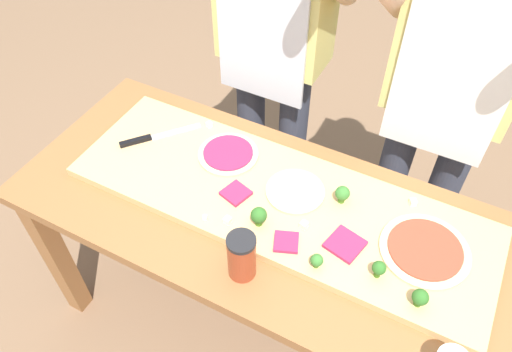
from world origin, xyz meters
TOP-DOWN VIEW (x-y plane):
  - ground_plane at (0.00, 0.00)m, footprint 8.00×8.00m
  - prep_table at (0.00, 0.00)m, footprint 1.62×0.70m
  - cutting_board at (0.02, 0.04)m, footprint 1.34×0.43m
  - chefs_knife at (-0.49, 0.07)m, footprint 0.20×0.23m
  - pizza_whole_tomato_red at (0.48, 0.06)m, footprint 0.26×0.26m
  - pizza_whole_beet_magenta at (-0.21, 0.13)m, footprint 0.20×0.20m
  - pizza_whole_white_garlic at (0.06, 0.09)m, footprint 0.19×0.19m
  - pizza_slice_far_right at (0.27, -0.03)m, footprint 0.11×0.11m
  - pizza_slice_center at (-0.10, -0.01)m, footprint 0.10×0.10m
  - pizza_slice_far_left at (0.12, -0.10)m, footprint 0.09×0.09m
  - broccoli_floret_back_left at (0.38, -0.08)m, footprint 0.04×0.04m
  - broccoli_floret_front_left at (0.20, 0.12)m, footprint 0.05×0.05m
  - broccoli_floret_front_right at (0.50, -0.12)m, footprint 0.04×0.04m
  - broccoli_floret_back_mid at (0.02, -0.08)m, footprint 0.05×0.05m
  - broccoli_floret_center_left at (0.22, -0.13)m, footprint 0.04×0.04m
  - cheese_crumble_a at (0.40, 0.21)m, footprint 0.03×0.03m
  - cheese_crumble_b at (0.14, -0.02)m, footprint 0.02×0.02m
  - cheese_crumble_c at (-0.13, -0.13)m, footprint 0.02×0.02m
  - cheese_crumble_d at (-0.34, 0.23)m, footprint 0.02×0.02m
  - cheese_crumble_e at (-0.07, -0.11)m, footprint 0.02×0.02m
  - sauce_jar at (0.04, -0.23)m, footprint 0.08×0.08m
  - cook_left at (-0.26, 0.57)m, footprint 0.54×0.39m
  - cook_right at (0.38, 0.57)m, footprint 0.54×0.39m

SIDE VIEW (x-z plane):
  - ground_plane at x=0.00m, z-range 0.00..0.00m
  - prep_table at x=0.00m, z-range 0.27..1.04m
  - cutting_board at x=0.02m, z-range 0.77..0.79m
  - pizza_slice_far_right at x=0.27m, z-range 0.79..0.81m
  - pizza_slice_center at x=-0.10m, z-range 0.79..0.81m
  - pizza_slice_far_left at x=0.12m, z-range 0.79..0.81m
  - chefs_knife at x=-0.49m, z-range 0.79..0.81m
  - cheese_crumble_c at x=-0.13m, z-range 0.79..0.81m
  - pizza_whole_beet_magenta at x=-0.21m, z-range 0.79..0.81m
  - pizza_whole_tomato_red at x=0.48m, z-range 0.79..0.81m
  - pizza_whole_white_garlic at x=0.06m, z-range 0.79..0.81m
  - cheese_crumble_d at x=-0.34m, z-range 0.79..0.81m
  - cheese_crumble_a at x=0.40m, z-range 0.79..0.81m
  - cheese_crumble_e at x=-0.07m, z-range 0.79..0.81m
  - cheese_crumble_b at x=0.14m, z-range 0.79..0.82m
  - broccoli_floret_center_left at x=0.22m, z-range 0.80..0.85m
  - broccoli_floret_front_right at x=0.50m, z-range 0.80..0.86m
  - broccoli_floret_back_left at x=0.38m, z-range 0.80..0.86m
  - broccoli_floret_front_left at x=0.20m, z-range 0.80..0.86m
  - broccoli_floret_back_mid at x=0.02m, z-range 0.80..0.87m
  - sauce_jar at x=0.04m, z-range 0.77..0.92m
  - cook_left at x=-0.26m, z-range 0.16..1.83m
  - cook_right at x=0.38m, z-range 0.16..1.83m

